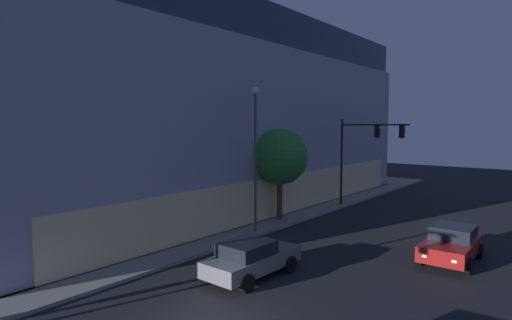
# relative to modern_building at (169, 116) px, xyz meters

# --- Properties ---
(modern_building) EXTENTS (38.49, 25.67, 14.54)m
(modern_building) POSITION_rel_modern_building_xyz_m (0.00, 0.00, 0.00)
(modern_building) COLOR #4C4C51
(modern_building) RESTS_ON ground
(traffic_light_far_corner) EXTENTS (0.35, 5.31, 6.72)m
(traffic_light_far_corner) POSITION_rel_modern_building_xyz_m (5.53, -16.01, -2.27)
(traffic_light_far_corner) COLOR black
(traffic_light_far_corner) RESTS_ON sidewalk_corner
(street_lamp_sidewalk) EXTENTS (0.44, 0.44, 8.47)m
(street_lamp_sidewalk) POSITION_rel_modern_building_xyz_m (-5.14, -13.98, -1.78)
(street_lamp_sidewalk) COLOR #494949
(street_lamp_sidewalk) RESTS_ON sidewalk_corner
(sidewalk_tree) EXTENTS (3.72, 3.72, 6.05)m
(sidewalk_tree) POSITION_rel_modern_building_xyz_m (-1.72, -13.30, -2.88)
(sidewalk_tree) COLOR #55331E
(sidewalk_tree) RESTS_ON sidewalk_corner
(car_grey) EXTENTS (4.64, 2.22, 1.57)m
(car_grey) POSITION_rel_modern_building_xyz_m (-10.77, -18.25, -6.39)
(car_grey) COLOR slate
(car_grey) RESTS_ON ground
(car_red) EXTENTS (4.47, 2.30, 1.65)m
(car_red) POSITION_rel_modern_building_xyz_m (-3.28, -24.33, -6.36)
(car_red) COLOR maroon
(car_red) RESTS_ON ground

